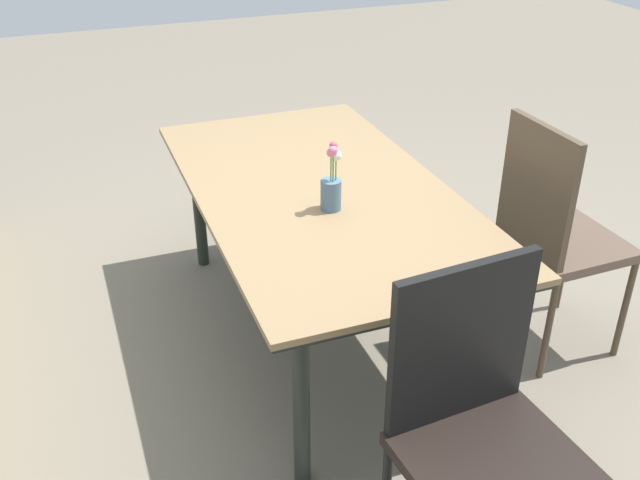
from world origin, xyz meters
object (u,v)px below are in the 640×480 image
(dining_table, at_px, (320,201))
(chair_near_left, at_px, (554,228))
(chair_end_left, at_px, (482,425))
(flower_vase, at_px, (331,186))

(dining_table, relative_size, chair_near_left, 1.76)
(chair_end_left, xyz_separation_m, chair_near_left, (0.84, -0.84, 0.01))
(chair_end_left, bearing_deg, flower_vase, -93.22)
(chair_end_left, relative_size, chair_near_left, 0.98)
(chair_end_left, relative_size, flower_vase, 3.67)
(chair_near_left, bearing_deg, dining_table, -117.20)
(flower_vase, bearing_deg, dining_table, -7.74)
(chair_near_left, relative_size, flower_vase, 3.75)
(dining_table, relative_size, flower_vase, 6.60)
(chair_end_left, distance_m, flower_vase, 1.09)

